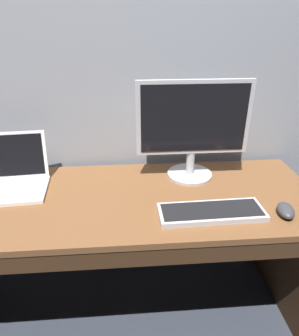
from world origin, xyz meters
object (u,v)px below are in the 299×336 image
object	(u,v)px
external_monitor	(193,128)
wired_keyboard	(211,212)
laptop_white	(12,179)
computer_mouse	(286,210)

from	to	relation	value
external_monitor	wired_keyboard	xyz separation A→B (m)	(0.02, -0.33, -0.24)
external_monitor	laptop_white	bearing A→B (deg)	-176.73
external_monitor	computer_mouse	xyz separation A→B (m)	(0.32, -0.36, -0.23)
laptop_white	computer_mouse	world-z (taller)	laptop_white
laptop_white	external_monitor	distance (m)	0.88
wired_keyboard	laptop_white	bearing A→B (deg)	162.01
wired_keyboard	computer_mouse	size ratio (longest dim) A/B	3.93
wired_keyboard	computer_mouse	bearing A→B (deg)	-4.56
external_monitor	wired_keyboard	bearing A→B (deg)	-86.14
wired_keyboard	external_monitor	bearing A→B (deg)	93.86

